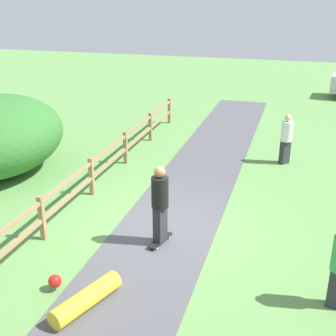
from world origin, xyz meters
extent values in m
plane|color=#60934C|center=(0.00, 0.00, 0.00)|extent=(60.00, 60.00, 0.00)
cube|color=#515156|center=(0.00, 0.00, 0.01)|extent=(2.40, 28.00, 0.02)
cube|color=#997A51|center=(-2.60, -1.29, 0.55)|extent=(0.12, 0.12, 1.10)
cube|color=#997A51|center=(-2.60, 1.29, 0.55)|extent=(0.12, 0.12, 1.10)
cube|color=#997A51|center=(-2.60, 3.86, 0.55)|extent=(0.12, 0.12, 1.10)
cube|color=#997A51|center=(-2.60, 6.43, 0.55)|extent=(0.12, 0.12, 1.10)
cube|color=#997A51|center=(-2.60, 9.00, 0.55)|extent=(0.12, 0.12, 1.10)
cube|color=#997A51|center=(-2.60, 0.00, 0.50)|extent=(0.08, 18.00, 0.09)
cube|color=#997A51|center=(-2.60, 0.00, 0.95)|extent=(0.08, 18.00, 0.09)
cube|color=black|center=(0.06, -0.70, 0.09)|extent=(0.38, 0.82, 0.02)
cylinder|color=silver|center=(0.06, -0.41, 0.05)|extent=(0.04, 0.07, 0.06)
cylinder|color=silver|center=(0.20, -0.45, 0.05)|extent=(0.04, 0.07, 0.06)
cylinder|color=silver|center=(-0.08, -0.96, 0.05)|extent=(0.04, 0.07, 0.06)
cylinder|color=silver|center=(0.07, -0.99, 0.05)|extent=(0.04, 0.07, 0.06)
cube|color=#2D2D33|center=(0.06, -0.70, 0.53)|extent=(0.27, 0.36, 0.84)
cylinder|color=black|center=(0.06, -0.70, 1.30)|extent=(0.46, 0.46, 0.70)
sphere|color=#9E704C|center=(0.06, -0.70, 1.78)|extent=(0.25, 0.25, 0.25)
cylinder|color=yellow|center=(-0.55, -3.21, 0.20)|extent=(0.86, 1.53, 0.36)
sphere|color=red|center=(-1.37, -2.91, 0.20)|extent=(0.26, 0.26, 0.26)
cube|color=#2D2D33|center=(2.51, 5.38, 0.40)|extent=(0.36, 0.37, 0.79)
cylinder|color=white|center=(2.51, 5.38, 1.12)|extent=(0.54, 0.54, 0.66)
sphere|color=beige|center=(2.51, 5.38, 1.57)|extent=(0.24, 0.24, 0.24)
camera|label=1|loc=(2.75, -9.06, 5.38)|focal=47.24mm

